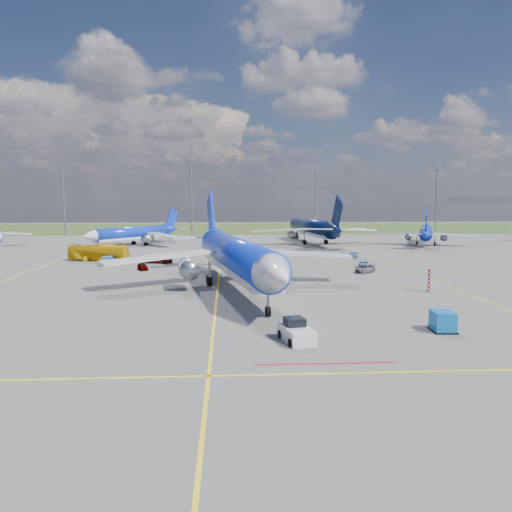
{
  "coord_description": "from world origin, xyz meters",
  "views": [
    {
      "loc": [
        1.24,
        -50.89,
        11.2
      ],
      "look_at": [
        4.96,
        12.95,
        4.0
      ],
      "focal_mm": 35.0,
      "sensor_mm": 36.0,
      "label": 1
    }
  ],
  "objects": [
    {
      "name": "apron_bus",
      "position": [
        -22.56,
        42.49,
        1.53
      ],
      "size": [
        11.25,
        4.3,
        3.06
      ],
      "primitive_type": "imported",
      "rotation": [
        0.0,
        0.0,
        1.41
      ],
      "color": "gold",
      "rests_on": "ground"
    },
    {
      "name": "baggage_tug_c",
      "position": [
        -19.91,
        37.26,
        0.57
      ],
      "size": [
        1.86,
        5.54,
        1.22
      ],
      "rotation": [
        0.0,
        0.0,
        0.08
      ],
      "color": "#184990",
      "rests_on": "ground"
    },
    {
      "name": "service_car_a",
      "position": [
        -12.35,
        29.55,
        0.57
      ],
      "size": [
        2.39,
        3.63,
        1.15
      ],
      "primitive_type": "imported",
      "rotation": [
        0.0,
        0.0,
        0.34
      ],
      "color": "#999999",
      "rests_on": "ground"
    },
    {
      "name": "uld_container",
      "position": [
        19.66,
        -10.1,
        0.86
      ],
      "size": [
        1.86,
        2.26,
        1.73
      ],
      "primitive_type": "cube",
      "rotation": [
        0.0,
        0.0,
        -0.06
      ],
      "color": "#0C66B5",
      "rests_on": "ground"
    },
    {
      "name": "service_car_c",
      "position": [
        22.62,
        24.59,
        0.62
      ],
      "size": [
        4.22,
        4.21,
        1.23
      ],
      "primitive_type": "imported",
      "rotation": [
        0.0,
        0.0,
        -0.79
      ],
      "color": "#999999",
      "rests_on": "ground"
    },
    {
      "name": "bg_jet_n",
      "position": [
        23.31,
        77.13,
        0.0
      ],
      "size": [
        39.35,
        48.98,
        11.93
      ],
      "primitive_type": null,
      "rotation": [
        0.0,
        0.0,
        3.25
      ],
      "color": "#071640",
      "rests_on": "ground"
    },
    {
      "name": "grass_strip",
      "position": [
        0.0,
        150.0,
        0.0
      ],
      "size": [
        400.0,
        80.0,
        0.01
      ],
      "primitive_type": "cube",
      "color": "#2D4719",
      "rests_on": "ground"
    },
    {
      "name": "main_airliner",
      "position": [
        2.3,
        11.49,
        0.0
      ],
      "size": [
        43.73,
        52.71,
        12.31
      ],
      "primitive_type": null,
      "rotation": [
        0.0,
        0.0,
        0.18
      ],
      "color": "#0E2FC6",
      "rests_on": "ground"
    },
    {
      "name": "floodlight_masts",
      "position": [
        10.0,
        110.0,
        12.56
      ],
      "size": [
        202.2,
        0.5,
        22.7
      ],
      "color": "slate",
      "rests_on": "ground"
    },
    {
      "name": "service_car_b",
      "position": [
        -10.89,
        38.19,
        0.7
      ],
      "size": [
        5.51,
        3.68,
        1.41
      ],
      "primitive_type": "imported",
      "rotation": [
        0.0,
        0.0,
        1.28
      ],
      "color": "#999999",
      "rests_on": "ground"
    },
    {
      "name": "bg_jet_nnw",
      "position": [
        -21.85,
        72.96,
        0.0
      ],
      "size": [
        40.3,
        42.39,
        8.84
      ],
      "primitive_type": null,
      "rotation": [
        0.0,
        0.0,
        -0.6
      ],
      "color": "#0E2FC6",
      "rests_on": "ground"
    },
    {
      "name": "baggage_tug_w",
      "position": [
        23.8,
        29.78,
        0.49
      ],
      "size": [
        2.44,
        4.81,
        1.04
      ],
      "rotation": [
        0.0,
        0.0,
        -0.27
      ],
      "color": "#17448F",
      "rests_on": "ground"
    },
    {
      "name": "taxiway_lines",
      "position": [
        0.17,
        27.7,
        0.01
      ],
      "size": [
        60.25,
        160.0,
        0.02
      ],
      "color": "yellow",
      "rests_on": "ground"
    },
    {
      "name": "bg_jet_ne",
      "position": [
        51.62,
        72.36,
        0.0
      ],
      "size": [
        36.9,
        41.26,
        8.89
      ],
      "primitive_type": null,
      "rotation": [
        0.0,
        0.0,
        2.75
      ],
      "color": "#0E2FC6",
      "rests_on": "ground"
    },
    {
      "name": "pushback_tug",
      "position": [
        6.69,
        -12.43,
        0.73
      ],
      "size": [
        2.76,
        5.48,
        1.82
      ],
      "rotation": [
        0.0,
        0.0,
        0.21
      ],
      "color": "silver",
      "rests_on": "ground"
    },
    {
      "name": "ground",
      "position": [
        0.0,
        0.0,
        0.0
      ],
      "size": [
        400.0,
        400.0,
        0.0
      ],
      "primitive_type": "plane",
      "color": "#51514F",
      "rests_on": "ground"
    },
    {
      "name": "baggage_tug_e",
      "position": [
        25.88,
        44.37,
        0.48
      ],
      "size": [
        2.17,
        4.71,
        1.02
      ],
      "rotation": [
        0.0,
        0.0,
        -0.22
      ],
      "color": "#194796",
      "rests_on": "ground"
    },
    {
      "name": "warning_post",
      "position": [
        26.0,
        8.0,
        1.5
      ],
      "size": [
        0.5,
        0.5,
        3.0
      ],
      "primitive_type": "cylinder",
      "color": "red",
      "rests_on": "ground"
    }
  ]
}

